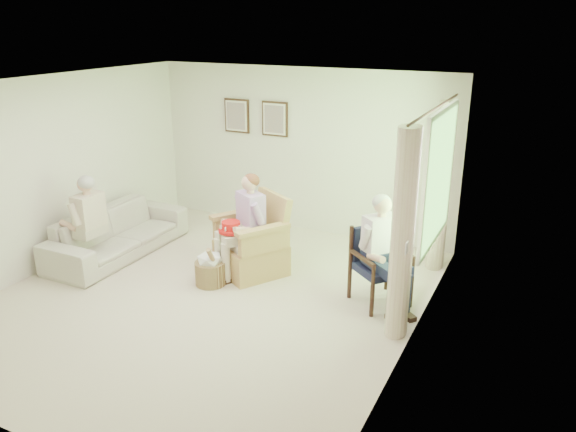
% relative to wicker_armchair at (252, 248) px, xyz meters
% --- Properties ---
extents(floor, '(5.50, 5.50, 0.00)m').
position_rel_wicker_armchair_xyz_m(floor, '(-0.11, -0.93, -0.34)').
color(floor, beige).
rests_on(floor, ground).
extents(back_wall, '(5.00, 0.04, 2.60)m').
position_rel_wicker_armchair_xyz_m(back_wall, '(-0.11, 1.82, 0.96)').
color(back_wall, silver).
rests_on(back_wall, ground).
extents(left_wall, '(0.04, 5.50, 2.60)m').
position_rel_wicker_armchair_xyz_m(left_wall, '(-2.61, -0.93, 0.96)').
color(left_wall, silver).
rests_on(left_wall, ground).
extents(right_wall, '(0.04, 5.50, 2.60)m').
position_rel_wicker_armchair_xyz_m(right_wall, '(2.39, -0.93, 0.96)').
color(right_wall, silver).
rests_on(right_wall, ground).
extents(ceiling, '(5.00, 5.50, 0.02)m').
position_rel_wicker_armchair_xyz_m(ceiling, '(-0.11, -0.93, 2.26)').
color(ceiling, white).
rests_on(ceiling, back_wall).
extents(window, '(0.13, 2.50, 1.63)m').
position_rel_wicker_armchair_xyz_m(window, '(2.35, 0.27, 1.24)').
color(window, '#2D6B23').
rests_on(window, right_wall).
extents(curtain_left, '(0.34, 0.34, 2.30)m').
position_rel_wicker_armchair_xyz_m(curtain_left, '(2.22, -0.71, 0.81)').
color(curtain_left, beige).
rests_on(curtain_left, ground).
extents(curtain_right, '(0.34, 0.34, 2.30)m').
position_rel_wicker_armchair_xyz_m(curtain_right, '(2.22, 1.25, 0.81)').
color(curtain_right, beige).
rests_on(curtain_right, ground).
extents(framed_print_left, '(0.45, 0.05, 0.55)m').
position_rel_wicker_armchair_xyz_m(framed_print_left, '(-1.26, 1.78, 1.44)').
color(framed_print_left, '#382114').
rests_on(framed_print_left, back_wall).
extents(framed_print_right, '(0.45, 0.05, 0.55)m').
position_rel_wicker_armchair_xyz_m(framed_print_right, '(-0.56, 1.78, 1.44)').
color(framed_print_right, '#382114').
rests_on(framed_print_right, back_wall).
extents(wicker_armchair, '(0.84, 0.83, 1.07)m').
position_rel_wicker_armchair_xyz_m(wicker_armchair, '(0.00, 0.00, 0.00)').
color(wicker_armchair, tan).
rests_on(wicker_armchair, ground).
extents(wood_armchair, '(0.60, 0.56, 0.92)m').
position_rel_wicker_armchair_xyz_m(wood_armchair, '(1.84, -0.03, 0.16)').
color(wood_armchair, black).
rests_on(wood_armchair, ground).
extents(sofa, '(2.24, 0.88, 0.66)m').
position_rel_wicker_armchair_xyz_m(sofa, '(-2.06, -0.34, -0.01)').
color(sofa, beige).
rests_on(sofa, ground).
extents(person_wicker, '(0.40, 0.62, 1.37)m').
position_rel_wicker_armchair_xyz_m(person_wicker, '(0.00, -0.14, 0.46)').
color(person_wicker, beige).
rests_on(person_wicker, ground).
extents(person_dark, '(0.40, 0.62, 1.34)m').
position_rel_wicker_armchair_xyz_m(person_dark, '(1.84, -0.18, 0.44)').
color(person_dark, '#1B203B').
rests_on(person_dark, ground).
extents(person_sofa, '(0.42, 0.62, 1.30)m').
position_rel_wicker_armchair_xyz_m(person_sofa, '(-2.06, -0.92, 0.41)').
color(person_sofa, '#C2B59C').
rests_on(person_sofa, ground).
extents(red_hat, '(0.33, 0.33, 0.14)m').
position_rel_wicker_armchair_xyz_m(red_hat, '(-0.14, -0.31, 0.38)').
color(red_hat, red).
rests_on(red_hat, person_wicker).
extents(hatbox, '(0.50, 0.50, 0.59)m').
position_rel_wicker_armchair_xyz_m(hatbox, '(-0.29, -0.60, -0.11)').
color(hatbox, tan).
rests_on(hatbox, ground).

